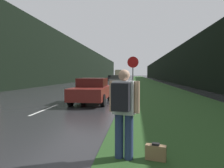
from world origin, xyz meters
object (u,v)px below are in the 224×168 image
at_px(suitcase, 156,153).
at_px(car_oncoming, 111,78).
at_px(hitchhiker_with_backpack, 123,108).
at_px(car_passing_near, 92,90).
at_px(car_passing_far, 117,81).
at_px(delivery_truck, 119,74).
at_px(stop_sign, 133,75).

relative_size(suitcase, car_oncoming, 0.10).
bearing_deg(hitchhiker_with_backpack, car_passing_near, 120.26).
bearing_deg(car_oncoming, hitchhiker_with_backpack, -82.96).
distance_m(car_passing_far, delivery_truck, 46.79).
bearing_deg(suitcase, car_oncoming, 111.48).
relative_size(hitchhiker_with_backpack, suitcase, 4.27).
relative_size(stop_sign, car_passing_far, 0.66).
height_order(hitchhiker_with_backpack, car_passing_near, hitchhiker_with_backpack).
bearing_deg(delivery_truck, car_oncoming, -90.00).
distance_m(suitcase, car_passing_near, 8.28).
relative_size(car_passing_far, car_oncoming, 0.98).
bearing_deg(car_passing_far, hitchhiker_with_backpack, 95.45).
xyz_separation_m(stop_sign, delivery_truck, (-5.90, 62.94, 0.08)).
relative_size(stop_sign, car_oncoming, 0.64).
xyz_separation_m(stop_sign, suitcase, (0.53, -7.85, -1.50)).
bearing_deg(stop_sign, hitchhiker_with_backpack, -90.71).
xyz_separation_m(hitchhiker_with_backpack, car_passing_near, (-2.31, 7.74, -0.29)).
bearing_deg(hitchhiker_with_backpack, car_passing_far, 109.13).
height_order(stop_sign, car_passing_far, stop_sign).
bearing_deg(delivery_truck, car_passing_far, -85.71).
relative_size(hitchhiker_with_backpack, delivery_truck, 0.24).
xyz_separation_m(car_oncoming, delivery_truck, (0.00, 23.86, 1.02)).
distance_m(hitchhiker_with_backpack, delivery_truck, 71.06).
bearing_deg(car_oncoming, car_passing_near, -84.90).
xyz_separation_m(car_passing_far, delivery_truck, (-3.50, 46.65, 0.94)).
distance_m(suitcase, delivery_truck, 71.10).
bearing_deg(car_passing_near, delivery_truck, -86.83).
distance_m(car_passing_near, delivery_truck, 63.18).
xyz_separation_m(car_passing_near, delivery_truck, (-3.50, 63.07, 1.00)).
distance_m(stop_sign, car_passing_near, 2.58).
height_order(stop_sign, car_oncoming, stop_sign).
xyz_separation_m(stop_sign, car_passing_far, (-2.40, 16.30, -0.87)).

